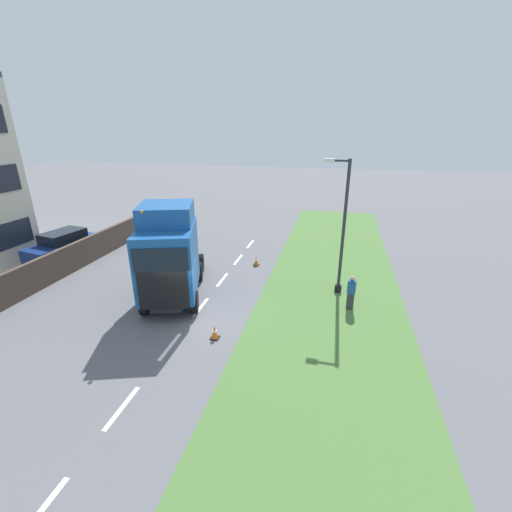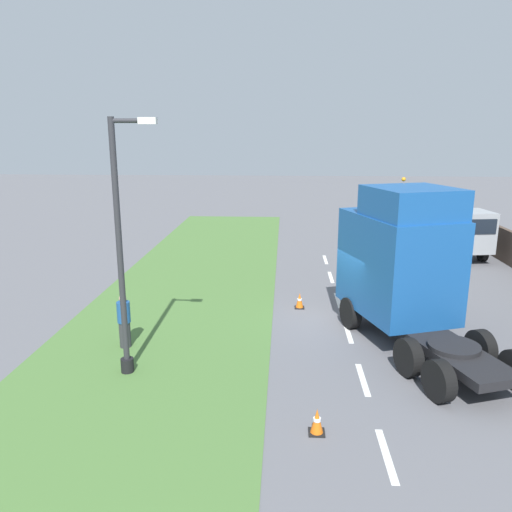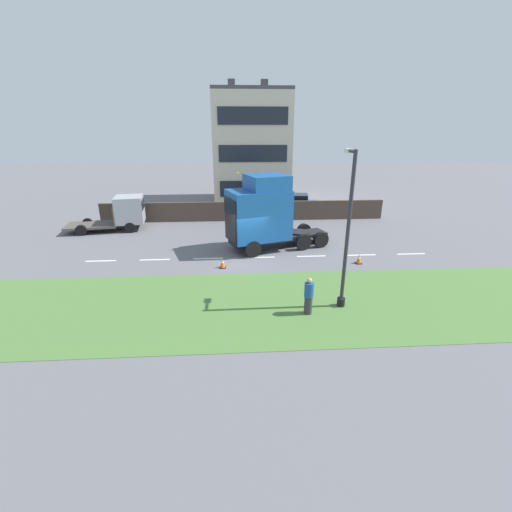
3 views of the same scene
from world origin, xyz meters
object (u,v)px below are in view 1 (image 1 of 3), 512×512
at_px(lamp_post, 341,236).
at_px(parked_car, 64,246).
at_px(pedestrian, 351,293).
at_px(traffic_cone_trailing, 256,261).
at_px(lorry_cab, 169,256).
at_px(traffic_cone_lead, 215,332).

bearing_deg(lamp_post, parked_car, -2.12).
bearing_deg(pedestrian, traffic_cone_trailing, -36.99).
xyz_separation_m(lorry_cab, traffic_cone_lead, (-3.06, 2.50, -2.12)).
bearing_deg(lamp_post, lorry_cab, 20.41).
distance_m(traffic_cone_lead, traffic_cone_trailing, 7.97).
height_order(lamp_post, pedestrian, lamp_post).
height_order(parked_car, pedestrian, parked_car).
distance_m(lamp_post, traffic_cone_lead, 7.71).
relative_size(parked_car, traffic_cone_lead, 8.11).
distance_m(lorry_cab, traffic_cone_lead, 4.48).
relative_size(pedestrian, traffic_cone_lead, 2.87).
distance_m(lorry_cab, lamp_post, 8.35).
relative_size(parked_car, lamp_post, 0.70).
xyz_separation_m(parked_car, traffic_cone_lead, (-12.31, 6.04, -0.65)).
bearing_deg(lorry_cab, traffic_cone_trailing, -136.46).
xyz_separation_m(parked_car, traffic_cone_trailing, (-12.15, -1.93, -0.65)).
xyz_separation_m(lorry_cab, parked_car, (9.25, -3.53, -1.47)).
height_order(parked_car, traffic_cone_lead, parked_car).
height_order(lorry_cab, parked_car, lorry_cab).
bearing_deg(parked_car, lorry_cab, 168.07).
bearing_deg(lorry_cab, pedestrian, 170.20).
distance_m(parked_car, lamp_post, 17.19).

